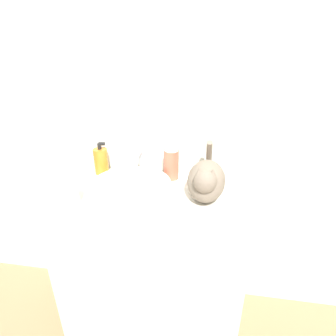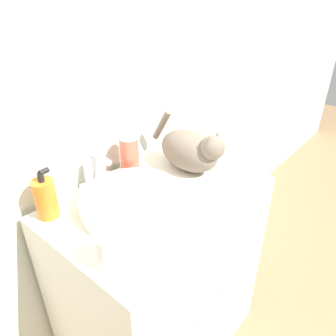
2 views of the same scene
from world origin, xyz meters
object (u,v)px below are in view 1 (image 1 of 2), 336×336
cat (206,180)px  cup (70,195)px  soap_bottle (101,161)px  spray_bottle (171,162)px

cat → cup: cat is taller
cat → soap_bottle: size_ratio=2.09×
soap_bottle → cup: (-0.01, -0.32, -0.02)m
cat → soap_bottle: bearing=-105.1°
cup → cat: bearing=14.7°
soap_bottle → cat: bearing=-17.4°
cup → spray_bottle: bearing=39.9°
cat → spray_bottle: 0.25m
soap_bottle → spray_bottle: 0.37m
soap_bottle → spray_bottle: (0.37, -0.00, 0.02)m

